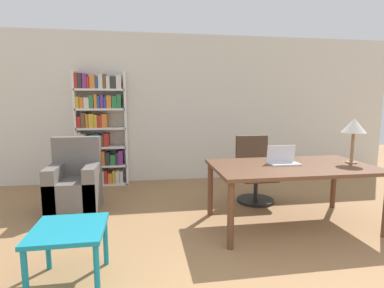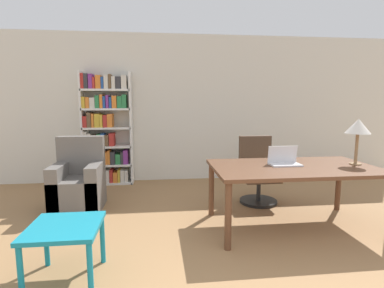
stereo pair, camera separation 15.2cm
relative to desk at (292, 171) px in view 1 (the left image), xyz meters
name	(u,v)px [view 1 (the left image)]	position (x,y,z in m)	size (l,w,h in m)	color
wall_back	(194,109)	(-0.79, 2.38, 0.69)	(8.00, 0.06, 2.70)	silver
desk	(292,171)	(0.00, 0.00, 0.00)	(1.89, 1.06, 0.74)	brown
laptop	(283,160)	(-0.08, 0.08, 0.12)	(0.36, 0.21, 0.22)	silver
table_lamp	(354,127)	(0.77, 0.00, 0.52)	(0.28, 0.28, 0.54)	olive
office_chair	(254,173)	(-0.10, 0.94, -0.24)	(0.55, 0.55, 0.97)	black
side_table_blue	(69,236)	(-2.34, -0.83, -0.25)	(0.57, 0.59, 0.48)	teal
armchair	(75,187)	(-2.67, 0.93, -0.33)	(0.64, 0.67, 0.99)	#66605B
bookshelf	(100,131)	(-2.49, 2.19, 0.30)	(0.87, 0.28, 2.00)	white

